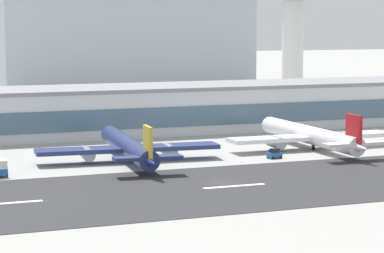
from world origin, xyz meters
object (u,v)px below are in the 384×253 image
distant_hotel_block (127,44)px  airliner_gold_tail_gate_0 (129,148)px  terminal_building (160,108)px  service_baggage_tug_0 (275,154)px  control_tower (293,25)px  airliner_red_tail_gate_1 (313,136)px

distant_hotel_block → airliner_gold_tail_gate_0: 175.35m
terminal_building → service_baggage_tug_0: terminal_building is taller
control_tower → airliner_red_tail_gate_1: (-40.98, -88.71, -25.61)m
distant_hotel_block → terminal_building: bearing=-102.4°
control_tower → airliner_gold_tail_gate_0: size_ratio=0.98×
control_tower → service_baggage_tug_0: bearing=-119.6°
distant_hotel_block → service_baggage_tug_0: size_ratio=30.09×
service_baggage_tug_0 → terminal_building: bearing=-94.0°
terminal_building → distant_hotel_block: 124.79m
airliner_red_tail_gate_1 → service_baggage_tug_0: 16.40m
airliner_gold_tail_gate_0 → service_baggage_tug_0: airliner_gold_tail_gate_0 is taller
airliner_red_tail_gate_1 → service_baggage_tug_0: (-14.03, -8.22, -2.14)m
airliner_red_tail_gate_1 → airliner_gold_tail_gate_0: bearing=92.4°
service_baggage_tug_0 → control_tower: bearing=-132.9°
terminal_building → airliner_gold_tail_gate_0: terminal_building is taller
control_tower → airliner_gold_tail_gate_0: 127.57m
distant_hotel_block → service_baggage_tug_0: (-17.90, -173.73, -19.88)m
distant_hotel_block → airliner_gold_tail_gate_0: (-48.92, -167.44, -17.82)m
terminal_building → airliner_red_tail_gate_1: bearing=-63.0°
airliner_red_tail_gate_1 → service_baggage_tug_0: bearing=120.3°
distant_hotel_block → airliner_red_tail_gate_1: size_ratio=2.19×
control_tower → service_baggage_tug_0: control_tower is taller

